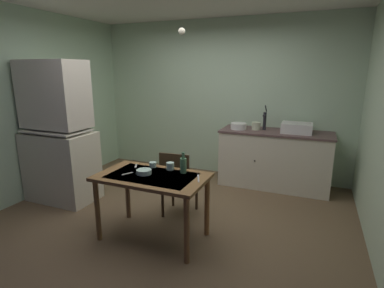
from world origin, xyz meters
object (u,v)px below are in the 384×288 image
(mixing_bowl_counter, at_px, (239,126))
(teacup_mint, at_px, (153,165))
(chair_far_side, at_px, (178,182))
(hutch_cabinet, at_px, (59,137))
(hand_pump, at_px, (265,119))
(glass_bottle, at_px, (183,165))
(dining_table, at_px, (152,184))
(serving_bowl_wide, at_px, (144,172))
(sink_basin, at_px, (297,128))

(mixing_bowl_counter, relative_size, teacup_mint, 3.01)
(mixing_bowl_counter, bearing_deg, chair_far_side, -105.30)
(hutch_cabinet, height_order, hand_pump, hutch_cabinet)
(mixing_bowl_counter, xyz_separation_m, teacup_mint, (-0.56, -1.77, -0.19))
(mixing_bowl_counter, bearing_deg, teacup_mint, -107.52)
(hand_pump, bearing_deg, glass_bottle, -105.83)
(dining_table, bearing_deg, serving_bowl_wide, 176.90)
(dining_table, bearing_deg, mixing_bowl_counter, 77.99)
(hand_pump, height_order, chair_far_side, hand_pump)
(teacup_mint, bearing_deg, sink_basin, 51.74)
(hutch_cabinet, xyz_separation_m, glass_bottle, (1.99, -0.22, -0.09))
(hand_pump, relative_size, glass_bottle, 1.67)
(hutch_cabinet, relative_size, teacup_mint, 23.36)
(sink_basin, xyz_separation_m, dining_table, (-1.31, -2.07, -0.34))
(serving_bowl_wide, height_order, teacup_mint, teacup_mint)
(hand_pump, height_order, teacup_mint, hand_pump)
(glass_bottle, bearing_deg, sink_basin, 61.09)
(chair_far_side, bearing_deg, serving_bowl_wide, -103.26)
(mixing_bowl_counter, height_order, glass_bottle, mixing_bowl_counter)
(hand_pump, bearing_deg, dining_table, -111.14)
(hutch_cabinet, distance_m, serving_bowl_wide, 1.67)
(dining_table, relative_size, chair_far_side, 1.38)
(serving_bowl_wide, bearing_deg, teacup_mint, 96.97)
(chair_far_side, xyz_separation_m, serving_bowl_wide, (-0.13, -0.57, 0.30))
(glass_bottle, bearing_deg, serving_bowl_wide, -152.40)
(hutch_cabinet, bearing_deg, chair_far_side, 5.10)
(mixing_bowl_counter, height_order, dining_table, mixing_bowl_counter)
(hand_pump, xyz_separation_m, teacup_mint, (-0.95, -1.87, -0.31))
(sink_basin, distance_m, chair_far_side, 2.04)
(hand_pump, relative_size, dining_table, 0.33)
(serving_bowl_wide, bearing_deg, mixing_bowl_counter, 75.27)
(hutch_cabinet, xyz_separation_m, mixing_bowl_counter, (2.14, 1.61, 0.03))
(sink_basin, relative_size, serving_bowl_wide, 2.72)
(sink_basin, height_order, serving_bowl_wide, sink_basin)
(sink_basin, relative_size, chair_far_side, 0.52)
(hand_pump, relative_size, mixing_bowl_counter, 1.56)
(hand_pump, height_order, serving_bowl_wide, hand_pump)
(hutch_cabinet, bearing_deg, sink_basin, 28.71)
(chair_far_side, distance_m, serving_bowl_wide, 0.66)
(hand_pump, distance_m, teacup_mint, 2.12)
(chair_far_side, bearing_deg, glass_bottle, -56.94)
(mixing_bowl_counter, height_order, serving_bowl_wide, mixing_bowl_counter)
(sink_basin, distance_m, hand_pump, 0.50)
(dining_table, relative_size, glass_bottle, 5.04)
(chair_far_side, relative_size, glass_bottle, 3.65)
(serving_bowl_wide, xyz_separation_m, teacup_mint, (-0.03, 0.24, 0.00))
(hand_pump, bearing_deg, chair_far_side, -116.95)
(hutch_cabinet, relative_size, sink_basin, 4.42)
(hand_pump, bearing_deg, teacup_mint, -116.91)
(glass_bottle, bearing_deg, hand_pump, 74.17)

